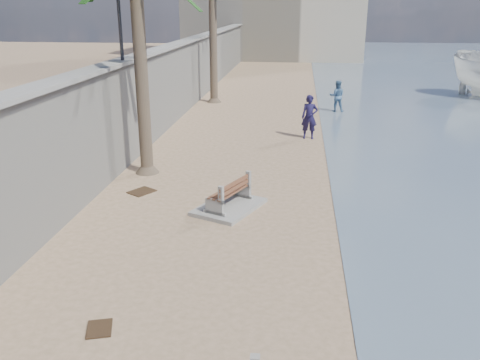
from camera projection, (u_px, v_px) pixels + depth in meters
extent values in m
cube|color=gray|center=(177.00, 82.00, 25.37)|extent=(0.45, 70.00, 3.50)
cube|color=gray|center=(175.00, 44.00, 24.78)|extent=(0.80, 70.00, 0.12)
cube|color=gray|center=(229.00, 207.00, 14.17)|extent=(2.07, 2.40, 0.11)
cylinder|color=brown|center=(141.00, 70.00, 16.11)|extent=(0.42, 0.42, 6.88)
cylinder|color=brown|center=(213.00, 31.00, 28.31)|extent=(0.44, 0.44, 7.97)
imported|color=#181437|center=(310.00, 114.00, 21.27)|extent=(0.76, 0.52, 2.12)
imported|color=#45688E|center=(337.00, 94.00, 26.76)|extent=(0.88, 0.68, 1.82)
cube|color=#382616|center=(142.00, 192.00, 15.44)|extent=(0.89, 0.93, 0.03)
cube|color=#382616|center=(99.00, 329.00, 8.92)|extent=(0.56, 0.63, 0.03)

